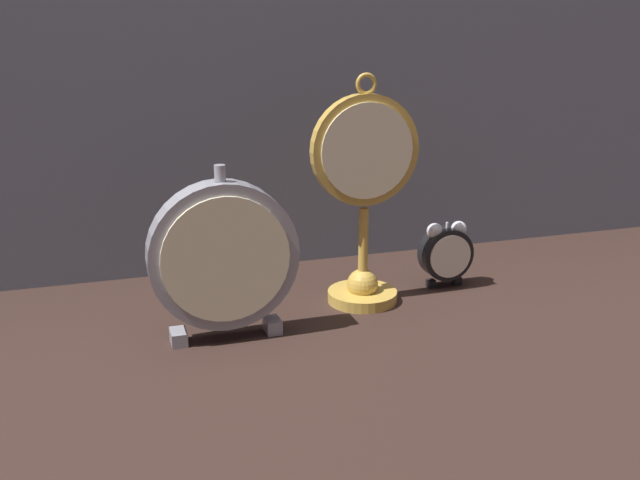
% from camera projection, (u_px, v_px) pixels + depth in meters
% --- Properties ---
extents(ground_plane, '(4.00, 4.00, 0.00)m').
position_uv_depth(ground_plane, '(339.00, 340.00, 0.92)').
color(ground_plane, black).
extents(fabric_backdrop_drape, '(1.71, 0.01, 0.64)m').
position_uv_depth(fabric_backdrop_drape, '(273.00, 70.00, 1.12)').
color(fabric_backdrop_drape, slate).
rests_on(fabric_backdrop_drape, ground_plane).
extents(pocket_watch_on_stand, '(0.15, 0.10, 0.33)m').
position_uv_depth(pocket_watch_on_stand, '(364.00, 201.00, 1.00)').
color(pocket_watch_on_stand, gold).
rests_on(pocket_watch_on_stand, ground_plane).
extents(alarm_clock_twin_bell, '(0.08, 0.03, 0.10)m').
position_uv_depth(alarm_clock_twin_bell, '(446.00, 251.00, 1.09)').
color(alarm_clock_twin_bell, black).
rests_on(alarm_clock_twin_bell, ground_plane).
extents(mantel_clock_silver, '(0.19, 0.04, 0.23)m').
position_uv_depth(mantel_clock_silver, '(224.00, 256.00, 0.89)').
color(mantel_clock_silver, gray).
rests_on(mantel_clock_silver, ground_plane).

